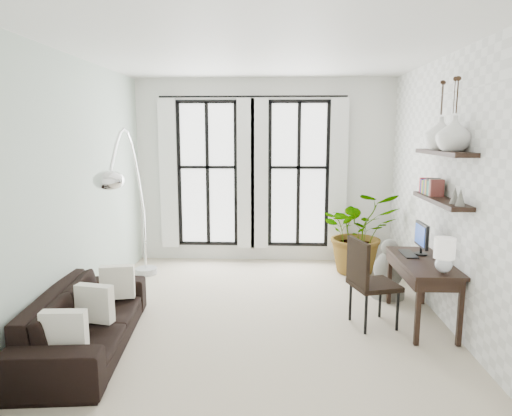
# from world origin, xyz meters

# --- Properties ---
(floor) EXTENTS (5.00, 5.00, 0.00)m
(floor) POSITION_xyz_m (0.00, 0.00, 0.00)
(floor) COLOR beige
(floor) RESTS_ON ground
(ceiling) EXTENTS (5.00, 5.00, 0.00)m
(ceiling) POSITION_xyz_m (0.00, 0.00, 3.20)
(ceiling) COLOR white
(ceiling) RESTS_ON wall_back
(wall_left) EXTENTS (0.00, 5.00, 5.00)m
(wall_left) POSITION_xyz_m (-2.25, 0.00, 1.60)
(wall_left) COLOR #B5CABA
(wall_left) RESTS_ON floor
(wall_right) EXTENTS (0.00, 5.00, 5.00)m
(wall_right) POSITION_xyz_m (2.25, 0.00, 1.60)
(wall_right) COLOR white
(wall_right) RESTS_ON floor
(wall_back) EXTENTS (4.50, 0.00, 4.50)m
(wall_back) POSITION_xyz_m (0.00, 2.50, 1.60)
(wall_back) COLOR white
(wall_back) RESTS_ON floor
(windows) EXTENTS (3.26, 0.13, 2.65)m
(windows) POSITION_xyz_m (-0.20, 2.43, 1.56)
(windows) COLOR white
(windows) RESTS_ON wall_back
(wall_shelves) EXTENTS (0.25, 1.30, 0.60)m
(wall_shelves) POSITION_xyz_m (2.11, -0.18, 1.73)
(wall_shelves) COLOR black
(wall_shelves) RESTS_ON wall_right
(sofa) EXTENTS (1.07, 2.27, 0.64)m
(sofa) POSITION_xyz_m (-1.80, -1.03, 0.32)
(sofa) COLOR black
(sofa) RESTS_ON floor
(throw_pillows) EXTENTS (0.40, 1.52, 0.40)m
(throw_pillows) POSITION_xyz_m (-1.70, -1.03, 0.50)
(throw_pillows) COLOR white
(throw_pillows) RESTS_ON sofa
(plant) EXTENTS (1.29, 1.14, 1.36)m
(plant) POSITION_xyz_m (1.56, 1.80, 0.68)
(plant) COLOR #2D7228
(plant) RESTS_ON floor
(desk) EXTENTS (0.56, 1.32, 1.17)m
(desk) POSITION_xyz_m (1.95, -0.27, 0.73)
(desk) COLOR black
(desk) RESTS_ON floor
(desk_chair) EXTENTS (0.62, 0.62, 1.06)m
(desk_chair) POSITION_xyz_m (1.28, -0.34, 0.60)
(desk_chair) COLOR black
(desk_chair) RESTS_ON floor
(arc_lamp) EXTENTS (0.73, 2.86, 2.33)m
(arc_lamp) POSITION_xyz_m (-1.70, 0.28, 1.82)
(arc_lamp) COLOR silver
(arc_lamp) RESTS_ON floor
(buddha) EXTENTS (0.46, 0.46, 0.83)m
(buddha) POSITION_xyz_m (1.78, 0.66, 0.35)
(buddha) COLOR slate
(buddha) RESTS_ON floor
(vase_a) EXTENTS (0.37, 0.37, 0.38)m
(vase_a) POSITION_xyz_m (2.11, -0.47, 2.27)
(vase_a) COLOR white
(vase_a) RESTS_ON shelf_upper
(vase_b) EXTENTS (0.37, 0.37, 0.38)m
(vase_b) POSITION_xyz_m (2.11, -0.07, 2.27)
(vase_b) COLOR white
(vase_b) RESTS_ON shelf_upper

